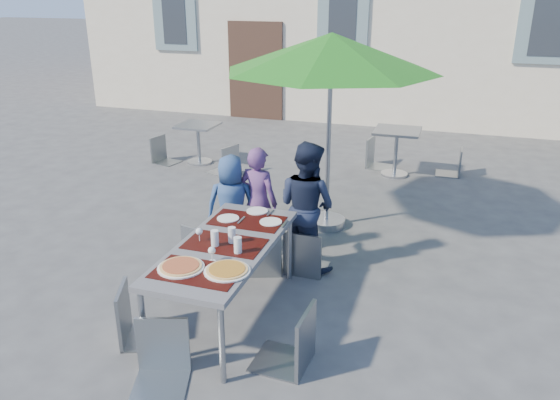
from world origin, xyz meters
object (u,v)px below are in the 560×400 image
(pizza_near_left, at_px, (181,267))
(chair_2, at_px, (305,226))
(pizza_near_right, at_px, (227,270))
(dining_table, at_px, (225,249))
(child_2, at_px, (307,206))
(bg_chair_l_1, at_px, (377,135))
(cafe_table_0, at_px, (198,138))
(chair_3, at_px, (132,282))
(child_1, at_px, (258,202))
(chair_5, at_px, (157,319))
(bg_chair_l_0, at_px, (161,134))
(cafe_table_1, at_px, (396,144))
(bg_chair_r_1, at_px, (456,146))
(patio_umbrella, at_px, (331,54))
(chair_4, at_px, (294,303))
(chair_0, at_px, (200,222))
(bg_chair_r_0, at_px, (225,142))
(chair_1, at_px, (259,220))
(child_0, at_px, (232,206))

(pizza_near_left, height_order, chair_2, chair_2)
(pizza_near_right, bearing_deg, pizza_near_left, -170.40)
(pizza_near_left, bearing_deg, dining_table, 74.12)
(child_2, xyz_separation_m, bg_chair_l_1, (0.16, 3.85, -0.15))
(pizza_near_left, bearing_deg, bg_chair_l_1, 82.52)
(cafe_table_0, bearing_deg, chair_3, -69.84)
(pizza_near_right, bearing_deg, cafe_table_0, 118.83)
(child_1, relative_size, bg_chair_l_1, 1.34)
(chair_5, xyz_separation_m, cafe_table_0, (-2.27, 5.28, -0.10))
(child_1, height_order, bg_chair_l_0, child_1)
(cafe_table_1, distance_m, bg_chair_l_1, 0.53)
(chair_3, bearing_deg, bg_chair_r_1, 66.01)
(patio_umbrella, bearing_deg, dining_table, -99.10)
(dining_table, xyz_separation_m, chair_4, (0.80, -0.50, -0.11))
(cafe_table_0, distance_m, bg_chair_r_1, 4.34)
(pizza_near_right, relative_size, chair_0, 0.43)
(dining_table, height_order, bg_chair_l_1, bg_chair_l_1)
(pizza_near_right, xyz_separation_m, bg_chair_r_0, (-1.94, 4.38, -0.23))
(dining_table, relative_size, cafe_table_1, 2.40)
(dining_table, bearing_deg, bg_chair_l_0, 126.24)
(bg_chair_r_0, relative_size, bg_chair_r_1, 1.08)
(chair_1, bearing_deg, child_2, 37.11)
(child_2, relative_size, chair_1, 1.35)
(child_2, height_order, patio_umbrella, patio_umbrella)
(pizza_near_left, xyz_separation_m, bg_chair_r_0, (-1.56, 4.44, -0.23))
(pizza_near_left, height_order, cafe_table_0, pizza_near_left)
(chair_4, xyz_separation_m, bg_chair_r_1, (1.08, 5.52, -0.09))
(child_1, relative_size, chair_3, 1.33)
(chair_2, height_order, cafe_table_0, chair_2)
(pizza_near_right, distance_m, chair_2, 1.54)
(child_0, xyz_separation_m, bg_chair_l_0, (-2.57, 2.90, -0.08))
(child_2, height_order, bg_chair_r_1, child_2)
(dining_table, bearing_deg, bg_chair_r_1, 69.47)
(child_2, distance_m, chair_5, 2.27)
(bg_chair_l_0, bearing_deg, pizza_near_right, -54.73)
(child_1, distance_m, child_2, 0.61)
(bg_chair_l_1, bearing_deg, chair_5, -96.73)
(child_2, bearing_deg, bg_chair_r_1, -86.62)
(cafe_table_0, height_order, bg_chair_r_1, bg_chair_r_1)
(chair_5, distance_m, cafe_table_1, 5.77)
(patio_umbrella, bearing_deg, chair_0, -126.37)
(cafe_table_1, bearing_deg, chair_4, -91.76)
(chair_0, bearing_deg, bg_chair_r_1, 58.06)
(dining_table, relative_size, child_0, 1.57)
(pizza_near_left, bearing_deg, bg_chair_r_0, 109.31)
(chair_3, relative_size, bg_chair_l_0, 1.11)
(child_1, xyz_separation_m, chair_1, (0.17, -0.43, -0.02))
(chair_1, distance_m, chair_2, 0.49)
(cafe_table_0, xyz_separation_m, bg_chair_l_0, (-0.64, -0.15, 0.05))
(pizza_near_right, distance_m, chair_5, 0.66)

